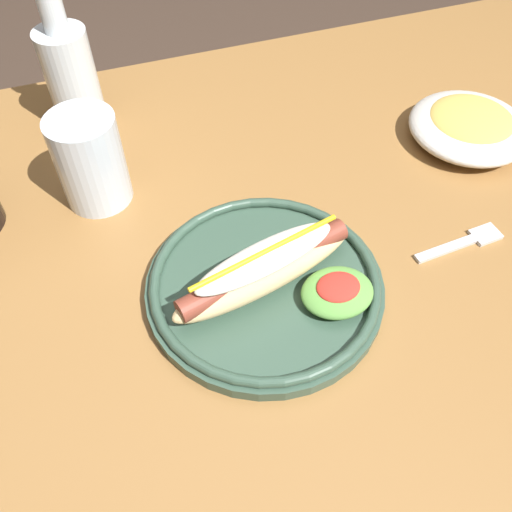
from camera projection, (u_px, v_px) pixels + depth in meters
name	position (u px, v px, depth m)	size (l,w,h in m)	color
ground_plane	(245.00, 451.00, 1.25)	(8.00, 8.00, 0.00)	#3D2D23
dining_table	(238.00, 285.00, 0.75)	(1.44, 0.87, 0.74)	olive
hot_dog_plate	(269.00, 281.00, 0.61)	(0.27, 0.27, 0.08)	#334C3D
fork	(465.00, 242.00, 0.67)	(0.12, 0.03, 0.00)	silver
water_cup	(90.00, 161.00, 0.68)	(0.09, 0.09, 0.12)	silver
glass_bottle	(71.00, 75.00, 0.76)	(0.07, 0.07, 0.22)	silver
side_bowl	(469.00, 126.00, 0.79)	(0.17, 0.17, 0.05)	silver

